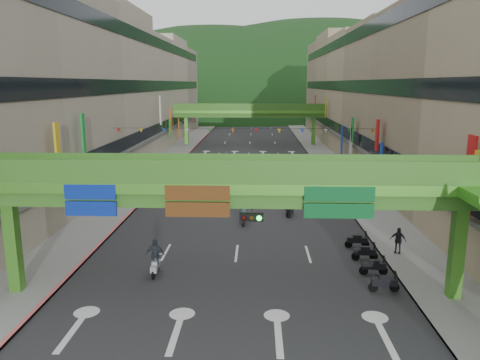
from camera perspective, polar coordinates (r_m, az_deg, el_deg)
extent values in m
cube|color=#28282B|center=(66.77, 0.98, 2.64)|extent=(18.00, 140.00, 0.02)
cube|color=gray|center=(67.85, -8.36, 2.72)|extent=(4.00, 140.00, 0.15)
cube|color=gray|center=(67.46, 10.37, 2.60)|extent=(4.00, 140.00, 0.15)
cube|color=#CC5959|center=(67.54, -6.77, 2.73)|extent=(0.20, 140.00, 0.18)
cube|color=gray|center=(67.21, 8.77, 2.63)|extent=(0.20, 140.00, 0.18)
cube|color=#9E937F|center=(68.96, -15.26, 10.45)|extent=(12.00, 95.00, 19.00)
cube|color=black|center=(67.72, -10.09, 6.16)|extent=(0.08, 90.25, 1.40)
cube|color=black|center=(67.43, -10.28, 11.24)|extent=(0.08, 90.25, 1.40)
cube|color=black|center=(67.66, -10.47, 16.33)|extent=(0.08, 90.25, 1.40)
cube|color=gray|center=(68.29, 17.43, 10.32)|extent=(12.00, 95.00, 19.00)
cube|color=black|center=(67.26, 12.15, 6.04)|extent=(0.08, 90.25, 1.40)
cube|color=black|center=(66.96, 12.38, 11.16)|extent=(0.08, 90.25, 1.40)
cube|color=black|center=(67.20, 12.61, 16.28)|extent=(0.08, 90.25, 1.40)
cube|color=#4C9E2D|center=(22.47, -1.09, -0.59)|extent=(28.00, 2.20, 0.50)
cube|color=#387223|center=(22.61, -1.08, -2.07)|extent=(28.00, 1.76, 0.70)
cube|color=#4C9E2D|center=(26.38, -25.89, -7.47)|extent=(0.60, 0.60, 4.80)
cube|color=#4C9E2D|center=(25.35, 24.90, -8.14)|extent=(0.60, 0.60, 4.80)
cube|color=#387223|center=(21.29, -1.25, 0.92)|extent=(28.00, 0.12, 1.10)
cube|color=#387223|center=(23.34, -0.96, 1.87)|extent=(28.00, 0.12, 1.10)
cube|color=navy|center=(22.87, -17.74, -2.48)|extent=(2.40, 0.12, 1.50)
cube|color=#593314|center=(21.70, -5.20, -2.71)|extent=(3.00, 0.12, 1.50)
cube|color=#0C5926|center=(21.86, 11.98, -2.81)|extent=(3.20, 0.12, 1.50)
cube|color=black|center=(21.56, 1.41, -4.55)|extent=(1.10, 0.28, 0.35)
cube|color=#4C9E2D|center=(81.07, 1.20, 8.32)|extent=(28.00, 2.20, 0.50)
cube|color=#387223|center=(81.11, 1.19, 7.90)|extent=(28.00, 1.76, 0.70)
cube|color=#4C9E2D|center=(82.24, -6.54, 5.96)|extent=(0.60, 0.60, 4.80)
cube|color=#4C9E2D|center=(81.92, 8.94, 5.87)|extent=(0.60, 0.60, 4.80)
cube|color=#387223|center=(79.99, 1.19, 8.85)|extent=(28.00, 0.12, 1.10)
cube|color=#387223|center=(82.07, 1.21, 8.92)|extent=(28.00, 0.12, 1.10)
ellipsoid|color=#1C4419|center=(176.98, -3.25, 8.28)|extent=(168.00, 140.00, 112.00)
ellipsoid|color=#1C4419|center=(197.64, 9.05, 8.51)|extent=(208.00, 176.00, 128.00)
cylinder|color=black|center=(46.14, 0.53, 6.32)|extent=(26.00, 0.03, 0.03)
cone|color=red|center=(48.14, -14.59, 5.87)|extent=(0.36, 0.36, 0.40)
cone|color=gold|center=(47.55, -11.95, 5.92)|extent=(0.36, 0.36, 0.40)
cone|color=#193FB2|center=(47.05, -9.25, 5.97)|extent=(0.36, 0.36, 0.40)
cone|color=silver|center=(46.66, -6.50, 6.00)|extent=(0.36, 0.36, 0.40)
cone|color=#198C33|center=(46.38, -3.70, 6.01)|extent=(0.36, 0.36, 0.40)
cone|color=orange|center=(46.21, -0.88, 6.01)|extent=(0.36, 0.36, 0.40)
cone|color=red|center=(46.15, 1.95, 6.00)|extent=(0.36, 0.36, 0.40)
cone|color=gold|center=(46.20, 4.79, 5.97)|extent=(0.36, 0.36, 0.40)
cone|color=#193FB2|center=(46.37, 7.61, 5.93)|extent=(0.36, 0.36, 0.40)
cone|color=silver|center=(46.64, 10.40, 5.88)|extent=(0.36, 0.36, 0.40)
cone|color=#198C33|center=(47.02, 13.16, 5.81)|extent=(0.36, 0.36, 0.40)
cone|color=orange|center=(47.51, 15.86, 5.73)|extent=(0.36, 0.36, 0.40)
cube|color=black|center=(35.57, 0.43, -4.59)|extent=(0.37, 1.30, 0.35)
cube|color=black|center=(35.50, 0.43, -4.21)|extent=(0.31, 0.55, 0.18)
cube|color=black|center=(35.97, 0.45, -3.58)|extent=(0.55, 0.07, 0.06)
cylinder|color=black|center=(36.19, 0.44, -4.80)|extent=(0.11, 0.50, 0.50)
cylinder|color=black|center=(35.13, 0.42, -5.31)|extent=(0.11, 0.50, 0.50)
imported|color=#374B52|center=(35.38, 0.43, -3.48)|extent=(0.67, 0.45, 1.83)
cube|color=black|center=(37.97, 6.00, -3.60)|extent=(0.66, 1.35, 0.35)
cube|color=black|center=(37.90, 6.01, -3.24)|extent=(0.43, 0.61, 0.18)
cube|color=black|center=(38.36, 6.16, -2.67)|extent=(0.55, 0.19, 0.06)
cylinder|color=black|center=(38.57, 6.14, -3.83)|extent=(0.22, 0.51, 0.50)
cylinder|color=black|center=(37.53, 5.84, -4.26)|extent=(0.22, 0.51, 0.50)
imported|color=maroon|center=(37.81, 6.02, -2.70)|extent=(0.93, 0.80, 1.64)
cube|color=#9899A0|center=(26.90, -10.28, -10.28)|extent=(0.38, 1.31, 0.35)
cube|color=#9899A0|center=(26.80, -10.30, -9.79)|extent=(0.31, 0.56, 0.18)
cube|color=#9899A0|center=(27.21, -10.04, -8.88)|extent=(0.55, 0.07, 0.06)
cylinder|color=black|center=(27.50, -9.98, -10.44)|extent=(0.11, 0.50, 0.50)
cylinder|color=black|center=(26.52, -10.54, -11.32)|extent=(0.11, 0.50, 0.50)
imported|color=#293139|center=(26.65, -10.33, -8.91)|extent=(1.05, 0.46, 1.77)
cube|color=maroon|center=(60.43, -1.67, 2.19)|extent=(0.41, 1.31, 0.35)
cube|color=maroon|center=(60.39, -1.68, 2.43)|extent=(0.32, 0.56, 0.18)
cube|color=maroon|center=(60.89, -1.62, 2.74)|extent=(0.55, 0.08, 0.06)
cylinder|color=black|center=(61.02, -1.62, 2.00)|extent=(0.12, 0.50, 0.50)
cylinder|color=black|center=(59.94, -1.73, 1.82)|extent=(0.12, 0.50, 0.50)
imported|color=#45434B|center=(60.34, -1.68, 2.74)|extent=(0.79, 0.53, 1.57)
cube|color=black|center=(25.59, 17.16, -11.81)|extent=(1.31, 0.40, 0.35)
cube|color=black|center=(25.50, 17.20, -11.29)|extent=(0.56, 0.32, 0.18)
cube|color=black|center=(25.57, 18.43, -10.70)|extent=(0.08, 0.55, 0.06)
cylinder|color=black|center=(25.87, 18.31, -12.34)|extent=(0.50, 0.12, 0.50)
cylinder|color=black|center=(25.56, 15.92, -12.50)|extent=(0.50, 0.12, 0.50)
cube|color=black|center=(27.56, 15.98, -10.01)|extent=(1.31, 0.40, 0.35)
cube|color=black|center=(27.47, 16.01, -9.53)|extent=(0.56, 0.32, 0.18)
cube|color=black|center=(27.53, 17.15, -8.99)|extent=(0.08, 0.55, 0.06)
cylinder|color=black|center=(27.82, 17.05, -10.53)|extent=(0.50, 0.12, 0.50)
cylinder|color=black|center=(27.52, 14.83, -10.65)|extent=(0.50, 0.12, 0.50)
cube|color=black|center=(29.55, 14.97, -8.45)|extent=(1.31, 0.40, 0.35)
cube|color=black|center=(29.47, 14.99, -8.00)|extent=(0.56, 0.32, 0.18)
cube|color=black|center=(29.53, 16.06, -7.50)|extent=(0.08, 0.55, 0.06)
cylinder|color=black|center=(29.80, 15.97, -8.95)|extent=(0.50, 0.12, 0.50)
cylinder|color=black|center=(29.52, 13.89, -9.04)|extent=(0.50, 0.12, 0.50)
cube|color=black|center=(31.58, 14.09, -7.09)|extent=(1.31, 0.40, 0.35)
cube|color=black|center=(31.50, 14.11, -6.66)|extent=(0.56, 0.32, 0.18)
cube|color=black|center=(31.56, 15.11, -6.20)|extent=(0.08, 0.55, 0.06)
cylinder|color=black|center=(31.81, 15.03, -7.57)|extent=(0.50, 0.12, 0.50)
cylinder|color=black|center=(31.54, 13.08, -7.64)|extent=(0.50, 0.12, 0.50)
imported|color=#A9A7AE|center=(52.52, -6.99, 0.75)|extent=(1.52, 3.86, 1.25)
imported|color=gold|center=(62.40, 3.78, 2.60)|extent=(1.62, 4.01, 1.36)
imported|color=#A60F10|center=(49.89, 13.60, 0.29)|extent=(1.01, 0.84, 1.88)
imported|color=black|center=(30.94, 18.69, -7.23)|extent=(1.04, 0.78, 1.64)
imported|color=#324554|center=(57.68, 12.31, 1.78)|extent=(0.92, 0.75, 1.71)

